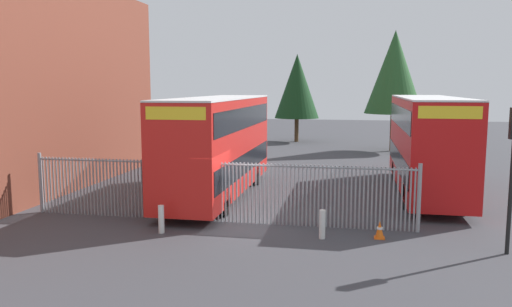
# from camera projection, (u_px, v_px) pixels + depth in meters

# --- Properties ---
(ground_plane) EXTENTS (100.00, 100.00, 0.00)m
(ground_plane) POSITION_uv_depth(u_px,v_px,m) (271.00, 182.00, 26.22)
(ground_plane) COLOR #3D3D42
(palisade_fence) EXTENTS (14.27, 0.14, 2.35)m
(palisade_fence) POSITION_uv_depth(u_px,v_px,m) (216.00, 190.00, 18.42)
(palisade_fence) COLOR gray
(palisade_fence) RESTS_ON ground
(double_decker_bus_near_gate) EXTENTS (2.54, 10.81, 4.42)m
(double_decker_bus_near_gate) POSITION_uv_depth(u_px,v_px,m) (218.00, 143.00, 22.50)
(double_decker_bus_near_gate) COLOR red
(double_decker_bus_near_gate) RESTS_ON ground
(double_decker_bus_behind_fence_left) EXTENTS (2.54, 10.81, 4.42)m
(double_decker_bus_behind_fence_left) POSITION_uv_depth(u_px,v_px,m) (427.00, 141.00, 23.05)
(double_decker_bus_behind_fence_left) COLOR red
(double_decker_bus_behind_fence_left) RESTS_ON ground
(bollard_near_left) EXTENTS (0.20, 0.20, 0.95)m
(bollard_near_left) POSITION_uv_depth(u_px,v_px,m) (161.00, 219.00, 17.05)
(bollard_near_left) COLOR silver
(bollard_near_left) RESTS_ON ground
(bollard_center_front) EXTENTS (0.20, 0.20, 0.95)m
(bollard_center_front) POSITION_uv_depth(u_px,v_px,m) (322.00, 224.00, 16.42)
(bollard_center_front) COLOR silver
(bollard_center_front) RESTS_ON ground
(traffic_cone_by_gate) EXTENTS (0.34, 0.34, 0.59)m
(traffic_cone_by_gate) POSITION_uv_depth(u_px,v_px,m) (380.00, 230.00, 16.46)
(traffic_cone_by_gate) COLOR orange
(traffic_cone_by_gate) RESTS_ON ground
(tree_tall_back) EXTENTS (3.90, 3.90, 7.69)m
(tree_tall_back) POSITION_uv_depth(u_px,v_px,m) (297.00, 86.00, 44.56)
(tree_tall_back) COLOR #4C3823
(tree_tall_back) RESTS_ON ground
(tree_short_side) EXTENTS (4.31, 4.31, 9.03)m
(tree_short_side) POSITION_uv_depth(u_px,v_px,m) (394.00, 72.00, 37.90)
(tree_short_side) COLOR #4C3823
(tree_short_side) RESTS_ON ground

